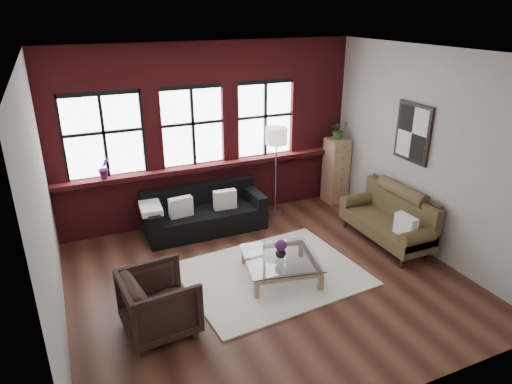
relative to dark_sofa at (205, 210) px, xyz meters
name	(u,v)px	position (x,y,z in m)	size (l,w,h in m)	color
floor	(266,279)	(0.31, -1.90, -0.38)	(5.50, 5.50, 0.00)	#3B1E15
ceiling	(269,53)	(0.31, -1.90, 2.82)	(5.50, 5.50, 0.00)	white
wall_back	(208,133)	(0.31, 0.60, 1.22)	(5.50, 5.50, 0.00)	#ACA8A0
wall_front	(389,269)	(0.31, -4.40, 1.22)	(5.50, 5.50, 0.00)	#ACA8A0
wall_left	(44,213)	(-2.44, -1.90, 1.22)	(5.00, 5.00, 0.00)	#ACA8A0
wall_right	(426,153)	(3.06, -1.90, 1.22)	(5.00, 5.00, 0.00)	#ACA8A0
brick_backwall	(209,134)	(0.31, 0.54, 1.22)	(5.50, 0.12, 3.20)	maroon
sill_ledge	(212,165)	(0.31, 0.45, 0.66)	(5.50, 0.30, 0.08)	maroon
window_left	(104,137)	(-1.49, 0.55, 1.37)	(1.38, 0.10, 1.50)	black
window_mid	(192,127)	(0.01, 0.55, 1.37)	(1.38, 0.10, 1.50)	black
window_right	(265,120)	(1.41, 0.55, 1.37)	(1.38, 0.10, 1.50)	black
wall_poster	(413,133)	(3.03, -1.60, 1.47)	(0.05, 0.74, 0.94)	black
shag_rug	(272,274)	(0.45, -1.82, -0.37)	(2.55, 2.00, 0.03)	white
dark_sofa	(205,210)	(0.00, 0.00, 0.00)	(2.09, 0.85, 0.76)	black
pillow_a	(181,207)	(-0.45, -0.10, 0.19)	(0.40, 0.14, 0.34)	white
pillow_b	(225,199)	(0.35, -0.10, 0.19)	(0.40, 0.14, 0.34)	white
vintage_settee	(386,217)	(2.61, -1.69, 0.09)	(0.79, 1.77, 0.94)	#4B3D22
pillow_settee	(406,226)	(2.53, -2.23, 0.20)	(0.14, 0.38, 0.34)	white
armchair	(159,302)	(-1.35, -2.37, 0.01)	(0.84, 0.86, 0.78)	black
coffee_table	(280,267)	(0.53, -1.93, -0.21)	(1.04, 1.04, 0.35)	#A37A58
vase	(281,252)	(0.53, -1.93, 0.04)	(0.16, 0.16, 0.16)	#B2B2B2
flowers	(281,245)	(0.53, -1.93, 0.16)	(0.17, 0.17, 0.17)	#53205F
drawer_chest	(336,171)	(2.83, 0.17, 0.28)	(0.41, 0.41, 1.32)	#A37A58
potted_plant_top	(339,130)	(2.83, 0.17, 1.13)	(0.33, 0.29, 0.37)	#2D5923
floor_lamp	(276,168)	(1.45, 0.12, 0.55)	(0.40, 0.40, 1.85)	#A5A5A8
sill_plant	(104,168)	(-1.56, 0.42, 0.88)	(0.20, 0.16, 0.36)	#53205F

